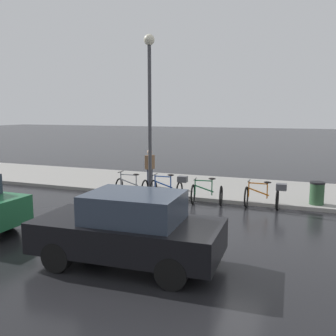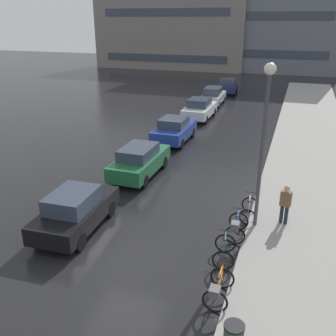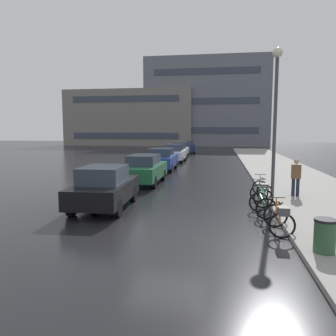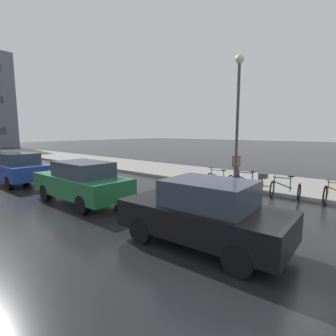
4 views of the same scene
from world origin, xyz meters
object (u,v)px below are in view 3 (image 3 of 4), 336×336
at_px(bicycle_nearest, 280,217).
at_px(trash_bin, 325,238).
at_px(streetlamp, 276,101).
at_px(car_green, 144,169).
at_px(bicycle_second, 262,204).
at_px(bicycle_third, 262,193).
at_px(car_black, 105,187).
at_px(car_navy, 187,147).
at_px(car_blue, 161,159).
at_px(car_silver, 180,149).
at_px(pedestrian, 296,176).
at_px(bicycle_farthest, 262,189).
at_px(car_white, 174,153).

height_order(bicycle_nearest, trash_bin, bicycle_nearest).
bearing_deg(streetlamp, car_green, 152.12).
height_order(bicycle_second, bicycle_third, bicycle_third).
xyz_separation_m(car_black, car_navy, (0.15, 29.80, -0.01)).
xyz_separation_m(streetlamp, trash_bin, (0.24, -6.21, -3.64)).
height_order(bicycle_third, car_green, car_green).
bearing_deg(car_black, trash_bin, -29.71).
distance_m(car_blue, car_silver, 11.92).
bearing_deg(car_silver, pedestrian, -70.02).
relative_size(car_green, streetlamp, 0.70).
height_order(bicycle_farthest, car_navy, car_navy).
bearing_deg(car_silver, car_navy, 87.96).
xyz_separation_m(bicycle_third, car_blue, (-5.84, 10.38, 0.30)).
bearing_deg(car_green, bicycle_farthest, -24.19).
height_order(bicycle_second, trash_bin, bicycle_second).
distance_m(car_silver, trash_bin, 28.28).
distance_m(bicycle_farthest, car_green, 6.51).
bearing_deg(bicycle_second, pedestrian, 60.15).
relative_size(car_blue, streetlamp, 0.68).
relative_size(bicycle_third, streetlamp, 0.22).
xyz_separation_m(car_navy, streetlamp, (6.32, -27.42, 3.31)).
distance_m(bicycle_third, bicycle_farthest, 1.72).
distance_m(car_green, trash_bin, 11.54).
relative_size(pedestrian, streetlamp, 0.28).
height_order(car_black, pedestrian, pedestrian).
distance_m(bicycle_third, trash_bin, 5.22).
bearing_deg(bicycle_second, car_green, 133.55).
distance_m(bicycle_farthest, car_white, 16.25).
xyz_separation_m(car_navy, pedestrian, (7.34, -26.95, 0.19)).
bearing_deg(bicycle_second, car_black, 178.49).
relative_size(bicycle_nearest, pedestrian, 0.79).
bearing_deg(bicycle_nearest, streetlamp, 83.95).
bearing_deg(bicycle_second, bicycle_third, 84.31).
distance_m(pedestrian, trash_bin, 6.74).
height_order(bicycle_nearest, bicycle_farthest, bicycle_nearest).
bearing_deg(car_navy, pedestrian, -74.77).
bearing_deg(car_navy, car_white, -90.30).
bearing_deg(car_navy, car_green, -89.87).
bearing_deg(pedestrian, bicycle_nearest, -106.60).
relative_size(bicycle_farthest, car_blue, 0.29).
distance_m(bicycle_nearest, streetlamp, 5.85).
bearing_deg(car_navy, bicycle_farthest, -77.41).
distance_m(bicycle_second, trash_bin, 3.79).
relative_size(bicycle_second, bicycle_farthest, 0.96).
relative_size(bicycle_nearest, bicycle_third, 0.99).
bearing_deg(bicycle_farthest, pedestrian, -7.73).
height_order(pedestrian, streetlamp, streetlamp).
bearing_deg(pedestrian, streetlamp, -155.28).
relative_size(bicycle_third, car_navy, 0.32).
bearing_deg(bicycle_nearest, bicycle_farthest, 88.44).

